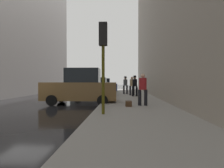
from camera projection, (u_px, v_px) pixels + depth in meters
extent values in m
plane|color=black|center=(24.00, 108.00, 9.37)|extent=(120.00, 120.00, 0.00)
cube|color=gray|center=(136.00, 108.00, 9.05)|extent=(4.00, 40.00, 0.15)
cube|color=brown|center=(80.00, 91.00, 11.12)|extent=(4.66, 1.99, 1.10)
cube|color=black|center=(83.00, 76.00, 11.10)|extent=(2.12, 1.63, 0.90)
cylinder|color=black|center=(61.00, 97.00, 12.08)|extent=(0.65, 0.24, 0.64)
cylinder|color=black|center=(52.00, 100.00, 10.24)|extent=(0.65, 0.24, 0.64)
cylinder|color=black|center=(105.00, 98.00, 12.01)|extent=(0.65, 0.24, 0.64)
cylinder|color=black|center=(103.00, 100.00, 10.17)|extent=(0.65, 0.24, 0.64)
cube|color=slate|center=(94.00, 89.00, 16.85)|extent=(4.21, 1.87, 0.84)
cube|color=black|center=(96.00, 81.00, 16.83)|extent=(1.90, 1.58, 0.70)
cylinder|color=black|center=(82.00, 92.00, 17.84)|extent=(0.64, 0.22, 0.64)
cylinder|color=black|center=(78.00, 93.00, 16.00)|extent=(0.64, 0.22, 0.64)
cylinder|color=black|center=(109.00, 92.00, 17.71)|extent=(0.64, 0.22, 0.64)
cylinder|color=black|center=(108.00, 93.00, 15.88)|extent=(0.64, 0.22, 0.64)
cube|color=navy|center=(101.00, 87.00, 22.43)|extent=(4.25, 1.95, 0.84)
cube|color=black|center=(102.00, 81.00, 22.41)|extent=(1.93, 1.61, 0.70)
cylinder|color=black|center=(91.00, 89.00, 23.39)|extent=(0.65, 0.24, 0.64)
cylinder|color=black|center=(89.00, 90.00, 21.55)|extent=(0.65, 0.24, 0.64)
cylinder|color=black|center=(112.00, 90.00, 23.32)|extent=(0.65, 0.24, 0.64)
cylinder|color=black|center=(111.00, 90.00, 21.48)|extent=(0.65, 0.24, 0.64)
cylinder|color=red|center=(112.00, 93.00, 14.74)|extent=(0.22, 0.22, 0.55)
sphere|color=red|center=(112.00, 89.00, 14.73)|extent=(0.20, 0.20, 0.20)
cylinder|color=red|center=(110.00, 93.00, 14.75)|extent=(0.10, 0.09, 0.09)
cylinder|color=red|center=(114.00, 93.00, 14.73)|extent=(0.10, 0.09, 0.09)
cylinder|color=#514C0F|center=(103.00, 69.00, 6.88)|extent=(0.12, 0.12, 3.60)
cube|color=black|center=(103.00, 34.00, 6.85)|extent=(0.32, 0.24, 0.90)
sphere|color=red|center=(103.00, 28.00, 6.98)|extent=(0.14, 0.14, 0.14)
sphere|color=yellow|center=(103.00, 35.00, 6.99)|extent=(0.14, 0.14, 0.14)
sphere|color=green|center=(103.00, 42.00, 6.99)|extent=(0.14, 0.14, 0.14)
cylinder|color=black|center=(130.00, 91.00, 16.04)|extent=(0.20, 0.20, 0.85)
cylinder|color=black|center=(134.00, 91.00, 16.07)|extent=(0.20, 0.20, 0.85)
cylinder|color=tan|center=(132.00, 83.00, 16.05)|extent=(0.46, 0.46, 0.62)
sphere|color=beige|center=(132.00, 78.00, 16.04)|extent=(0.24, 0.24, 0.24)
cylinder|color=#333338|center=(124.00, 90.00, 17.57)|extent=(0.21, 0.21, 0.85)
cylinder|color=#333338|center=(127.00, 90.00, 17.60)|extent=(0.21, 0.21, 0.85)
cylinder|color=#4C5156|center=(125.00, 82.00, 17.58)|extent=(0.46, 0.46, 0.62)
sphere|color=#997051|center=(125.00, 78.00, 17.57)|extent=(0.24, 0.24, 0.24)
cylinder|color=black|center=(125.00, 77.00, 17.57)|extent=(0.34, 0.34, 0.02)
cylinder|color=black|center=(125.00, 77.00, 17.57)|extent=(0.23, 0.23, 0.11)
cylinder|color=black|center=(137.00, 91.00, 14.91)|extent=(0.22, 0.22, 0.85)
cylinder|color=black|center=(133.00, 91.00, 15.02)|extent=(0.22, 0.22, 0.85)
cylinder|color=black|center=(135.00, 83.00, 14.95)|extent=(0.50, 0.50, 0.62)
sphere|color=#997051|center=(135.00, 78.00, 14.94)|extent=(0.24, 0.24, 0.24)
cylinder|color=black|center=(135.00, 77.00, 14.94)|extent=(0.34, 0.34, 0.02)
cylinder|color=black|center=(135.00, 76.00, 14.94)|extent=(0.23, 0.23, 0.11)
cylinder|color=black|center=(140.00, 97.00, 9.34)|extent=(0.19, 0.19, 0.85)
cylinder|color=black|center=(146.00, 98.00, 9.31)|extent=(0.19, 0.19, 0.85)
cylinder|color=#A51E23|center=(143.00, 84.00, 9.31)|extent=(0.41, 0.41, 0.62)
sphere|color=beige|center=(143.00, 76.00, 9.31)|extent=(0.24, 0.24, 0.24)
cube|color=#472D19|center=(129.00, 104.00, 9.01)|extent=(0.32, 0.44, 0.28)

